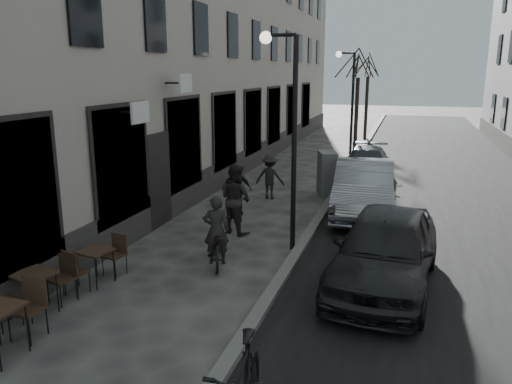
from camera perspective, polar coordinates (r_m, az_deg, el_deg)
The scene contains 17 objects.
road at distance 21.70m, azimuth 20.19°, elevation 1.60°, with size 7.30×60.00×0.00m, color black.
kerb at distance 21.77m, azimuth 10.58°, elevation 2.41°, with size 0.25×60.00×0.12m, color slate.
streetlamp_near at distance 11.61m, azimuth 3.61°, elevation 8.39°, with size 0.90×0.28×5.09m.
streetlamp_far at distance 23.42m, azimuth 10.58°, elevation 10.84°, with size 0.90×0.28×5.09m.
tree_near at distance 26.38m, azimuth 11.66°, elevation 14.35°, with size 2.40×2.40×5.70m.
tree_far at distance 32.35m, azimuth 12.74°, elevation 14.12°, with size 2.40×2.40×5.70m.
bistro_set_b at distance 9.79m, azimuth -24.00°, elevation -10.09°, with size 0.84×1.61×0.92m.
bistro_set_c at distance 10.68m, azimuth -17.85°, elevation -7.76°, with size 0.69×1.49×0.86m.
utility_cabinet at distance 17.46m, azimuth 8.12°, elevation 2.11°, with size 0.56×1.02×1.53m, color slate.
bicycle at distance 11.24m, azimuth -4.54°, elevation -5.83°, with size 0.64×1.82×0.96m, color black.
cyclist_rider at distance 11.14m, azimuth -4.57°, elevation -4.35°, with size 0.57×0.37×1.57m, color black.
pedestrian_near at distance 13.19m, azimuth -2.35°, elevation -0.76°, with size 0.91×0.71×1.88m, color #272421.
pedestrian_mid at distance 16.77m, azimuth 1.60°, elevation 1.74°, with size 0.98×0.56×1.51m, color black.
pedestrian_far at distance 14.96m, azimuth -2.24°, elevation 0.28°, with size 0.89×0.37×1.52m, color black.
car_near at distance 10.27m, azimuth 14.55°, elevation -6.35°, with size 1.85×4.59×1.56m, color black.
car_mid at distance 15.32m, azimuth 12.20°, elevation 0.43°, with size 1.69×4.83×1.59m, color #919399.
car_far at distance 20.35m, azimuth 12.48°, elevation 3.17°, with size 1.76×4.34×1.26m, color #31343A.
Camera 1 is at (2.50, -5.24, 4.22)m, focal length 35.00 mm.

